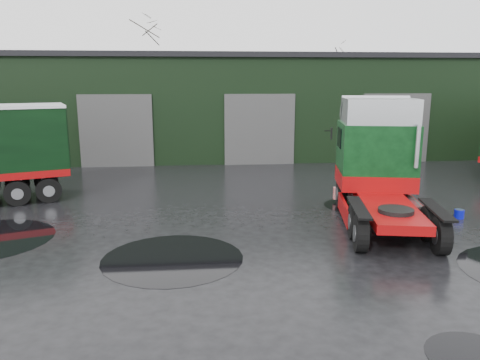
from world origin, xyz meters
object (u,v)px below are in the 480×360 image
at_px(wash_bucket, 459,214).
at_px(tree_back_a, 145,80).
at_px(hero_tractor, 387,165).
at_px(warehouse, 248,104).
at_px(tree_back_b, 323,91).

distance_m(wash_bucket, tree_back_a, 30.88).
bearing_deg(hero_tractor, tree_back_a, 121.33).
relative_size(warehouse, wash_bucket, 96.89).
relative_size(warehouse, hero_tractor, 4.79).
distance_m(warehouse, wash_bucket, 18.47).
bearing_deg(warehouse, tree_back_a, 128.66).
relative_size(hero_tractor, tree_back_b, 0.90).
bearing_deg(tree_back_a, wash_bucket, -63.60).
xyz_separation_m(wash_bucket, tree_back_a, (-13.58, 27.35, 4.59)).
distance_m(warehouse, tree_back_a, 12.90).
height_order(tree_back_a, tree_back_b, tree_back_a).
bearing_deg(wash_bucket, hero_tractor, -166.66).
relative_size(wash_bucket, tree_back_b, 0.04).
bearing_deg(wash_bucket, warehouse, 107.83).
xyz_separation_m(warehouse, wash_bucket, (5.58, -17.35, -3.00)).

